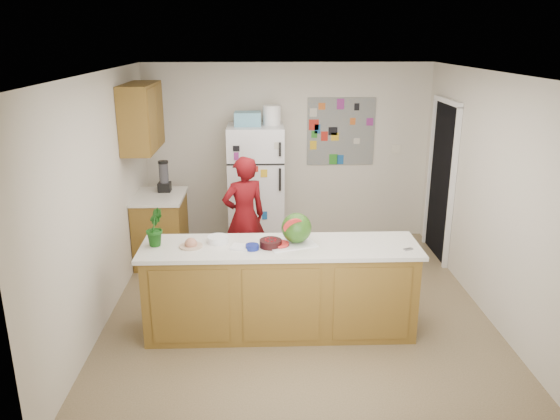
{
  "coord_description": "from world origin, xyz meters",
  "views": [
    {
      "loc": [
        -0.37,
        -5.38,
        2.84
      ],
      "look_at": [
        -0.18,
        0.2,
        1.05
      ],
      "focal_mm": 35.0,
      "sensor_mm": 36.0,
      "label": 1
    }
  ],
  "objects_px": {
    "refrigerator": "(256,187)",
    "person": "(244,217)",
    "watermelon": "(296,228)",
    "cherry_bowl": "(271,243)"
  },
  "relations": [
    {
      "from": "cherry_bowl",
      "to": "watermelon",
      "type": "bearing_deg",
      "value": 18.35
    },
    {
      "from": "refrigerator",
      "to": "person",
      "type": "bearing_deg",
      "value": -97.98
    },
    {
      "from": "watermelon",
      "to": "cherry_bowl",
      "type": "bearing_deg",
      "value": -161.65
    },
    {
      "from": "refrigerator",
      "to": "person",
      "type": "height_order",
      "value": "refrigerator"
    },
    {
      "from": "refrigerator",
      "to": "person",
      "type": "xyz_separation_m",
      "value": [
        -0.14,
        -0.99,
        -0.1
      ]
    },
    {
      "from": "refrigerator",
      "to": "watermelon",
      "type": "distance_m",
      "value": 2.38
    },
    {
      "from": "refrigerator",
      "to": "person",
      "type": "relative_size",
      "value": 1.14
    },
    {
      "from": "person",
      "to": "watermelon",
      "type": "relative_size",
      "value": 5.14
    },
    {
      "from": "person",
      "to": "cherry_bowl",
      "type": "bearing_deg",
      "value": 79.43
    },
    {
      "from": "refrigerator",
      "to": "watermelon",
      "type": "height_order",
      "value": "refrigerator"
    }
  ]
}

